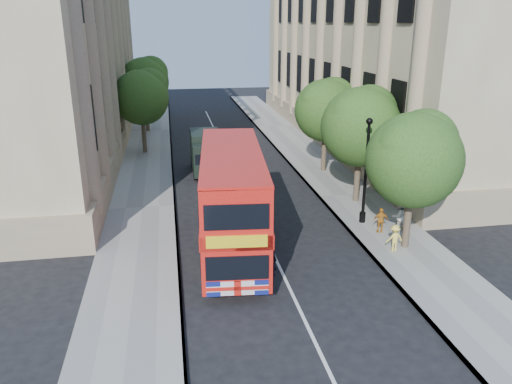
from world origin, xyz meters
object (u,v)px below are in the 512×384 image
lamp_post (365,175)px  police_constable (267,261)px  double_decker_bus (232,198)px  box_van (206,154)px  woman_pedestrian (398,216)px

lamp_post → police_constable: 7.78m
lamp_post → double_decker_bus: 6.88m
box_van → woman_pedestrian: box_van is taller
double_decker_bus → box_van: 12.02m
lamp_post → box_van: 12.34m
lamp_post → police_constable: size_ratio=2.66×
double_decker_bus → police_constable: bearing=-69.2°
box_van → police_constable: 15.25m
lamp_post → double_decker_bus: (-6.65, -1.76, -0.12)m
lamp_post → police_constable: bearing=-139.0°
double_decker_bus → woman_pedestrian: 8.02m
woman_pedestrian → police_constable: bearing=12.0°
box_van → police_constable: (1.07, -15.21, -0.31)m
box_van → lamp_post: bearing=-56.1°
lamp_post → box_van: size_ratio=1.13×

